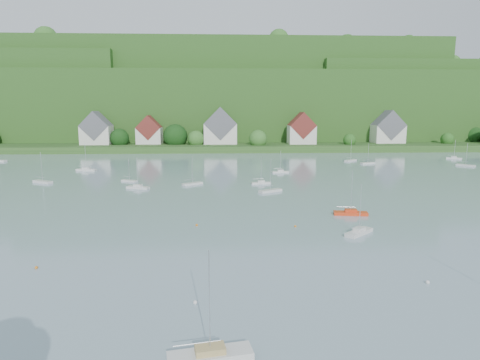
% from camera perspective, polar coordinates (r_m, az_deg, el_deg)
% --- Properties ---
extents(far_shore_strip, '(600.00, 60.00, 3.00)m').
position_cam_1_polar(far_shore_strip, '(214.20, -4.09, 4.97)').
color(far_shore_strip, '#254B1C').
rests_on(far_shore_strip, ground).
extents(forested_ridge, '(620.00, 181.22, 69.89)m').
position_cam_1_polar(forested_ridge, '(282.04, -3.70, 10.46)').
color(forested_ridge, '#184516').
rests_on(forested_ridge, ground).
extents(village_building_0, '(14.00, 10.40, 16.00)m').
position_cam_1_polar(village_building_0, '(209.61, -19.52, 6.53)').
color(village_building_0, silver).
rests_on(village_building_0, far_shore_strip).
extents(village_building_1, '(12.00, 9.36, 14.00)m').
position_cam_1_polar(village_building_1, '(205.78, -12.63, 6.59)').
color(village_building_1, silver).
rests_on(village_building_1, far_shore_strip).
extents(village_building_2, '(16.00, 11.44, 18.00)m').
position_cam_1_polar(village_building_2, '(201.59, -2.78, 7.18)').
color(village_building_2, silver).
rests_on(village_building_2, far_shore_strip).
extents(village_building_3, '(13.00, 10.40, 15.50)m').
position_cam_1_polar(village_building_3, '(203.47, 8.64, 6.87)').
color(village_building_3, silver).
rests_on(village_building_3, far_shore_strip).
extents(village_building_4, '(15.00, 10.40, 16.50)m').
position_cam_1_polar(village_building_4, '(220.38, 20.08, 6.65)').
color(village_building_4, silver).
rests_on(village_building_4, far_shore_strip).
extents(near_sailboat_2, '(6.86, 3.05, 8.96)m').
position_cam_1_polar(near_sailboat_2, '(34.35, -4.22, -23.28)').
color(near_sailboat_2, silver).
rests_on(near_sailboat_2, ground).
extents(near_sailboat_3, '(5.50, 5.20, 7.99)m').
position_cam_1_polar(near_sailboat_3, '(66.78, 16.40, -6.97)').
color(near_sailboat_3, silver).
rests_on(near_sailboat_3, ground).
extents(near_sailboat_5, '(6.34, 2.58, 8.31)m').
position_cam_1_polar(near_sailboat_5, '(78.37, 15.30, -4.45)').
color(near_sailboat_5, red).
rests_on(near_sailboat_5, ground).
extents(mooring_buoy_1, '(0.45, 0.45, 0.45)m').
position_cam_1_polar(mooring_buoy_1, '(42.87, -6.32, -16.89)').
color(mooring_buoy_1, silver).
rests_on(mooring_buoy_1, ground).
extents(mooring_buoy_2, '(0.41, 0.41, 0.41)m').
position_cam_1_polar(mooring_buoy_2, '(68.77, 7.78, -6.55)').
color(mooring_buoy_2, orange).
rests_on(mooring_buoy_2, ground).
extents(mooring_buoy_3, '(0.44, 0.44, 0.44)m').
position_cam_1_polar(mooring_buoy_3, '(69.16, -6.10, -6.42)').
color(mooring_buoy_3, orange).
rests_on(mooring_buoy_3, ground).
extents(mooring_buoy_4, '(0.48, 0.48, 0.48)m').
position_cam_1_polar(mooring_buoy_4, '(51.51, 24.87, -13.06)').
color(mooring_buoy_4, silver).
rests_on(mooring_buoy_4, ground).
extents(mooring_buoy_5, '(0.40, 0.40, 0.40)m').
position_cam_1_polar(mooring_buoy_5, '(56.86, -26.72, -11.05)').
color(mooring_buoy_5, orange).
rests_on(mooring_buoy_5, ground).
extents(far_sailboat_cluster, '(202.92, 67.85, 8.71)m').
position_cam_1_polar(far_sailboat_cluster, '(130.07, -1.71, 1.41)').
color(far_sailboat_cluster, silver).
rests_on(far_sailboat_cluster, ground).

